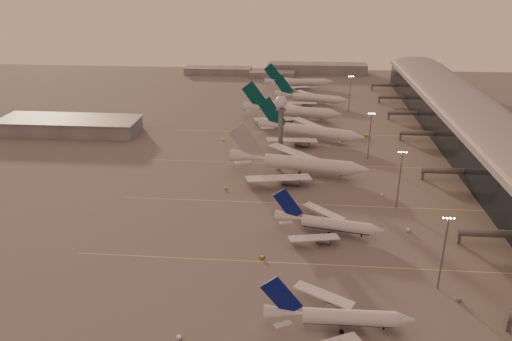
{
  "coord_description": "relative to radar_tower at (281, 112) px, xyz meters",
  "views": [
    {
      "loc": [
        13.5,
        -131.82,
        91.19
      ],
      "look_at": [
        -3.77,
        69.67,
        8.3
      ],
      "focal_mm": 35.0,
      "sensor_mm": 36.0,
      "label": 1
    }
  ],
  "objects": [
    {
      "name": "gsv_tug_far",
      "position": [
        0.14,
        -28.37,
        -20.42
      ],
      "size": [
        3.08,
        4.07,
        1.03
      ],
      "color": "silver",
      "rests_on": "ground"
    },
    {
      "name": "taxiway_markings",
      "position": [
        25.0,
        -64.0,
        -20.94
      ],
      "size": [
        180.0,
        185.25,
        0.02
      ],
      "color": "#E8DD52",
      "rests_on": "ground"
    },
    {
      "name": "distant_horizon",
      "position": [
        -2.38,
        205.14,
        -17.06
      ],
      "size": [
        165.0,
        37.5,
        9.0
      ],
      "color": "slate",
      "rests_on": "ground"
    },
    {
      "name": "mast_b",
      "position": [
        50.0,
        -65.0,
        -7.21
      ],
      "size": [
        3.6,
        0.56,
        25.0
      ],
      "color": "slate",
      "rests_on": "ground"
    },
    {
      "name": "greentail_c",
      "position": [
        17.96,
        97.94,
        -17.48
      ],
      "size": [
        53.02,
        42.31,
        19.62
      ],
      "color": "silver",
      "rests_on": "ground"
    },
    {
      "name": "greentail_d",
      "position": [
        9.39,
        147.57,
        -17.33
      ],
      "size": [
        56.37,
        45.31,
        20.5
      ],
      "color": "silver",
      "rests_on": "ground"
    },
    {
      "name": "gsv_catering_b",
      "position": [
        45.96,
        -54.06,
        -19.1
      ],
      "size": [
        4.92,
        3.29,
        3.71
      ],
      "color": "silver",
      "rests_on": "ground"
    },
    {
      "name": "gsv_truck_a",
      "position": [
        -20.37,
        -148.84,
        -19.77
      ],
      "size": [
        5.59,
        5.43,
        2.32
      ],
      "color": "silver",
      "rests_on": "ground"
    },
    {
      "name": "greentail_b",
      "position": [
        4.93,
        57.67,
        -16.78
      ],
      "size": [
        64.5,
        51.63,
        23.62
      ],
      "color": "silver",
      "rests_on": "ground"
    },
    {
      "name": "terminal",
      "position": [
        102.88,
        -9.91,
        -10.43
      ],
      "size": [
        57.0,
        362.0,
        23.04
      ],
      "color": "black",
      "rests_on": "ground"
    },
    {
      "name": "narrowbody_mid",
      "position": [
        21.04,
        -88.76,
        -17.69
      ],
      "size": [
        40.72,
        32.18,
        16.08
      ],
      "color": "silver",
      "rests_on": "ground"
    },
    {
      "name": "greentail_a",
      "position": [
        16.22,
        17.43,
        -16.94
      ],
      "size": [
        60.22,
        47.84,
        22.72
      ],
      "color": "silver",
      "rests_on": "ground"
    },
    {
      "name": "mast_a",
      "position": [
        53.0,
        -120.0,
        -7.21
      ],
      "size": [
        3.6,
        0.56,
        25.0
      ],
      "color": "slate",
      "rests_on": "ground"
    },
    {
      "name": "gsv_tug_mid",
      "position": [
        -1.78,
        -107.98,
        -20.49
      ],
      "size": [
        3.66,
        3.21,
        0.9
      ],
      "color": "yellow",
      "rests_on": "ground"
    },
    {
      "name": "gsv_truck_c",
      "position": [
        -22.02,
        -52.76,
        -19.93
      ],
      "size": [
        4.6,
        4.91,
        2.0
      ],
      "color": "yellow",
      "rests_on": "ground"
    },
    {
      "name": "ground",
      "position": [
        -5.0,
        -120.0,
        -20.95
      ],
      "size": [
        700.0,
        700.0,
        0.0
      ],
      "primitive_type": "plane",
      "color": "#524F4F",
      "rests_on": "ground"
    },
    {
      "name": "gsv_truck_d",
      "position": [
        -33.84,
        13.99,
        -19.89
      ],
      "size": [
        3.25,
        5.44,
        2.07
      ],
      "color": "silver",
      "rests_on": "ground"
    },
    {
      "name": "mast_d",
      "position": [
        43.0,
        80.0,
        -7.21
      ],
      "size": [
        3.6,
        0.56,
        25.0
      ],
      "color": "slate",
      "rests_on": "ground"
    },
    {
      "name": "mast_c",
      "position": [
        45.0,
        -10.0,
        -7.21
      ],
      "size": [
        3.6,
        0.56,
        25.0
      ],
      "color": "slate",
      "rests_on": "ground"
    },
    {
      "name": "gsv_truck_b",
      "position": [
        51.26,
        -85.14,
        -19.69
      ],
      "size": [
        6.44,
        3.51,
        2.47
      ],
      "color": "silver",
      "rests_on": "ground"
    },
    {
      "name": "radar_tower",
      "position": [
        0.0,
        0.0,
        0.0
      ],
      "size": [
        6.4,
        6.4,
        31.1
      ],
      "color": "slate",
      "rests_on": "ground"
    },
    {
      "name": "widebody_white",
      "position": [
        9.9,
        -33.5,
        -16.87
      ],
      "size": [
        66.29,
        52.65,
        23.52
      ],
      "color": "silver",
      "rests_on": "ground"
    },
    {
      "name": "gsv_catering_a",
      "position": [
        57.74,
        -126.16,
        -18.83
      ],
      "size": [
        5.61,
        4.51,
        4.23
      ],
      "color": "slate",
      "rests_on": "ground"
    },
    {
      "name": "narrowbody_near",
      "position": [
        21.23,
        -141.41,
        -17.68
      ],
      "size": [
        41.29,
        32.98,
        16.14
      ],
      "color": "silver",
      "rests_on": "ground"
    },
    {
      "name": "hangar",
      "position": [
        -125.0,
        20.0,
        -16.63
      ],
      "size": [
        82.0,
        27.0,
        8.5
      ],
      "color": "slate",
      "rests_on": "ground"
    },
    {
      "name": "gsv_tug_hangar",
      "position": [
        48.91,
        27.0,
        -20.39
      ],
      "size": [
        4.07,
        2.72,
        1.09
      ],
      "color": "yellow",
      "rests_on": "ground"
    }
  ]
}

